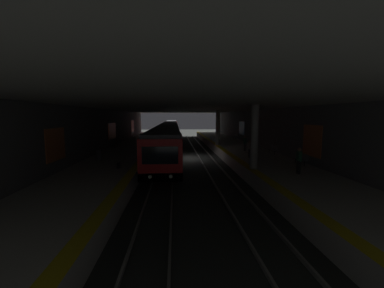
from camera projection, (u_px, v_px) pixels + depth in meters
ground_plane at (186, 158)px, 27.33m from camera, size 120.00×120.00×0.00m
track_left at (205, 157)px, 27.48m from camera, size 60.00×1.53×0.16m
track_right at (167, 158)px, 27.17m from camera, size 60.00×1.53×0.16m
platform_left at (242, 153)px, 27.73m from camera, size 60.00×5.30×1.06m
platform_right at (128, 154)px, 26.81m from camera, size 60.00×5.30×1.06m
wall_left at (267, 134)px, 27.68m from camera, size 60.00×0.56×5.60m
wall_right at (101, 134)px, 26.36m from camera, size 60.00×0.56×5.60m
ceiling_slab at (186, 107)px, 26.66m from camera, size 60.00×19.40×0.40m
pillar_near at (254, 137)px, 16.90m from camera, size 0.56×0.56×4.55m
pillar_far at (218, 128)px, 31.24m from camera, size 0.56×0.56×4.55m
metro_train at (170, 132)px, 42.63m from camera, size 56.32×2.83×3.49m
bench_left_near at (301, 158)px, 18.60m from camera, size 1.70×0.47×0.86m
bench_left_mid at (273, 149)px, 23.97m from camera, size 1.70×0.47×0.86m
bench_left_far at (235, 136)px, 38.82m from camera, size 1.70×0.47×0.86m
bench_right_near at (115, 143)px, 28.89m from camera, size 1.70×0.47×0.86m
bench_right_mid at (133, 135)px, 41.43m from camera, size 1.70×0.47×0.86m
person_waiting_near at (299, 160)px, 15.54m from camera, size 0.60×0.24×1.73m
person_walking_mid at (245, 143)px, 25.77m from camera, size 0.60×0.22×1.63m
person_standing_far at (250, 148)px, 21.72m from camera, size 0.60×0.22×1.58m
backpack_on_floor at (118, 165)px, 17.33m from camera, size 0.30×0.20×0.40m
trash_bin at (99, 155)px, 20.42m from camera, size 0.44×0.44×0.85m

